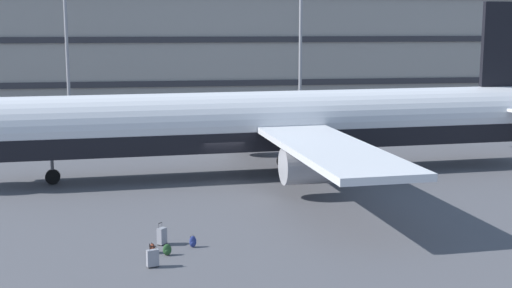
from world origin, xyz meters
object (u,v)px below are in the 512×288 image
(airliner, at_px, (275,124))
(backpack_black, at_px, (167,250))
(backpack_upright, at_px, (193,242))
(suitcase_orange, at_px, (162,236))
(backpack_small, at_px, (153,248))
(suitcase_large, at_px, (153,258))

(airliner, relative_size, backpack_black, 77.14)
(airliner, height_order, backpack_upright, airliner)
(suitcase_orange, height_order, backpack_upright, suitcase_orange)
(backpack_small, bearing_deg, suitcase_large, -90.28)
(suitcase_orange, height_order, backpack_black, suitcase_orange)
(airliner, distance_m, backpack_upright, 16.41)
(airliner, xyz_separation_m, suitcase_orange, (-7.65, -14.25, -2.89))
(suitcase_large, bearing_deg, backpack_small, 89.72)
(backpack_small, bearing_deg, backpack_black, -33.81)
(airliner, height_order, suitcase_large, airliner)
(airliner, bearing_deg, suitcase_large, -115.20)
(backpack_upright, bearing_deg, suitcase_large, -127.04)
(suitcase_orange, height_order, suitcase_large, suitcase_orange)
(airliner, relative_size, backpack_upright, 75.00)
(airliner, xyz_separation_m, backpack_upright, (-6.31, -14.83, -3.06))
(airliner, bearing_deg, suitcase_orange, -118.23)
(backpack_upright, relative_size, backpack_small, 1.16)
(airliner, distance_m, backpack_black, 17.71)
(suitcase_large, bearing_deg, backpack_black, 66.18)
(suitcase_large, xyz_separation_m, backpack_black, (0.62, 1.40, -0.15))
(suitcase_large, height_order, backpack_small, suitcase_large)
(suitcase_orange, height_order, backpack_small, suitcase_orange)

